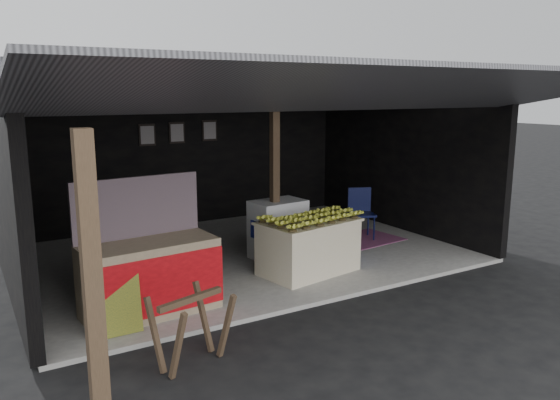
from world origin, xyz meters
TOP-DOWN VIEW (x-y plane):
  - ground at (0.00, 0.00)m, footprint 80.00×80.00m
  - concrete_slab at (0.00, 2.50)m, footprint 7.00×5.00m
  - shophouse at (0.00, 2.82)m, footprint 7.40×7.29m
  - banana_table at (0.39, 1.05)m, footprint 1.58×1.13m
  - banana_pile at (0.39, 1.05)m, footprint 1.45×1.02m
  - white_crate at (0.39, 1.94)m, footprint 0.90×0.66m
  - neighbor_stall at (-2.12, 0.77)m, footprint 1.65×0.85m
  - green_signboard at (-2.65, 0.35)m, footprint 0.57×0.15m
  - sawhorse at (-2.14, -0.64)m, footprint 0.82×0.81m
  - water_barrel at (1.30, 1.34)m, footprint 0.34×0.34m
  - plastic_chair at (2.34, 2.24)m, footprint 0.57×0.57m
  - magenta_rug at (2.19, 2.08)m, footprint 1.60×1.15m
  - picture_frames at (-0.17, 4.89)m, footprint 1.62×0.04m

SIDE VIEW (x-z plane):
  - ground at x=0.00m, z-range 0.00..0.00m
  - concrete_slab at x=0.00m, z-range 0.00..0.06m
  - magenta_rug at x=2.19m, z-range 0.06..0.07m
  - water_barrel at x=1.30m, z-range 0.06..0.57m
  - banana_table at x=0.39m, z-range 0.06..0.86m
  - sawhorse at x=-2.14m, z-range 0.10..0.84m
  - green_signboard at x=-2.65m, z-range 0.06..0.91m
  - white_crate at x=0.39m, z-range 0.06..1.00m
  - neighbor_stall at x=-2.12m, z-range -0.27..1.38m
  - plastic_chair at x=2.34m, z-range 0.14..1.07m
  - banana_pile at x=0.39m, z-range 0.86..1.02m
  - picture_frames at x=-0.17m, z-range 1.70..2.16m
  - shophouse at x=0.00m, z-range 0.59..3.61m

